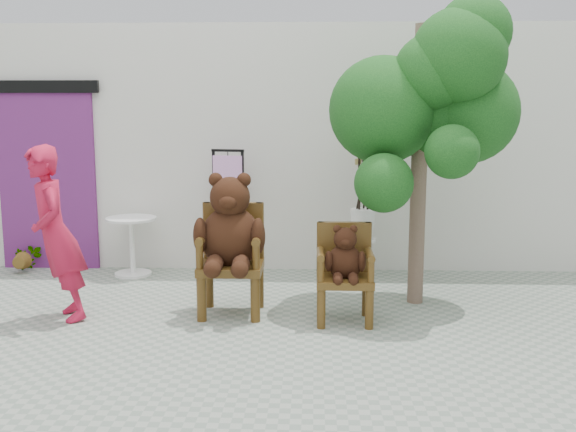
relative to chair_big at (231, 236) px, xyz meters
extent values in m
plane|color=gray|center=(0.50, -0.77, -0.78)|extent=(60.00, 60.00, 0.00)
cube|color=silver|center=(0.50, 2.33, 0.72)|extent=(9.00, 1.00, 3.00)
cube|color=#652164|center=(-2.50, 1.81, 0.32)|extent=(1.20, 0.08, 2.20)
cube|color=black|center=(-2.50, 1.77, 1.47)|extent=(1.40, 0.06, 0.15)
cylinder|color=#422B0E|center=(-0.26, -0.24, -0.57)|extent=(0.09, 0.09, 0.43)
cylinder|color=#422B0E|center=(-0.26, 0.22, -0.57)|extent=(0.09, 0.09, 0.43)
cylinder|color=#422B0E|center=(0.26, -0.24, -0.57)|extent=(0.09, 0.09, 0.43)
cylinder|color=#422B0E|center=(0.26, 0.22, -0.57)|extent=(0.09, 0.09, 0.43)
cube|color=#422B0E|center=(0.00, -0.01, -0.31)|extent=(0.62, 0.56, 0.08)
cube|color=#422B0E|center=(0.00, 0.23, 0.01)|extent=(0.58, 0.08, 0.56)
cylinder|color=#422B0E|center=(-0.27, 0.23, 0.01)|extent=(0.08, 0.08, 0.56)
cylinder|color=#422B0E|center=(-0.27, -0.24, -0.14)|extent=(0.07, 0.07, 0.26)
cylinder|color=#422B0E|center=(-0.27, -0.01, -0.01)|extent=(0.08, 0.54, 0.08)
cylinder|color=#422B0E|center=(0.27, 0.23, 0.01)|extent=(0.08, 0.08, 0.56)
cylinder|color=#422B0E|center=(0.27, -0.24, -0.14)|extent=(0.07, 0.07, 0.26)
cylinder|color=#422B0E|center=(0.27, -0.01, -0.01)|extent=(0.08, 0.54, 0.08)
ellipsoid|color=black|center=(0.00, 0.02, -0.02)|extent=(0.58, 0.50, 0.61)
sphere|color=black|center=(0.00, -0.01, 0.38)|extent=(0.39, 0.39, 0.39)
ellipsoid|color=black|center=(0.00, -0.16, 0.36)|extent=(0.18, 0.14, 0.14)
sphere|color=black|center=(-0.14, 0.00, 0.55)|extent=(0.14, 0.14, 0.14)
sphere|color=black|center=(0.14, 0.00, 0.55)|extent=(0.14, 0.14, 0.14)
ellipsoid|color=black|center=(-0.28, -0.10, 0.02)|extent=(0.14, 0.19, 0.35)
ellipsoid|color=black|center=(-0.13, -0.24, -0.22)|extent=(0.17, 0.34, 0.17)
sphere|color=black|center=(-0.13, -0.38, -0.24)|extent=(0.17, 0.17, 0.17)
ellipsoid|color=black|center=(0.28, -0.10, 0.02)|extent=(0.14, 0.19, 0.35)
ellipsoid|color=black|center=(0.13, -0.24, -0.22)|extent=(0.17, 0.34, 0.17)
sphere|color=black|center=(0.13, -0.38, -0.24)|extent=(0.17, 0.17, 0.17)
cylinder|color=#422B0E|center=(0.88, -0.40, -0.60)|extent=(0.08, 0.08, 0.37)
cylinder|color=#422B0E|center=(0.88, -0.01, -0.60)|extent=(0.08, 0.08, 0.37)
cylinder|color=#422B0E|center=(1.32, -0.40, -0.60)|extent=(0.08, 0.08, 0.37)
cylinder|color=#422B0E|center=(1.32, -0.01, -0.60)|extent=(0.08, 0.08, 0.37)
cube|color=#422B0E|center=(1.10, -0.20, -0.37)|extent=(0.53, 0.49, 0.07)
cube|color=#422B0E|center=(1.10, 0.00, -0.10)|extent=(0.50, 0.07, 0.49)
cylinder|color=#422B0E|center=(0.87, 0.00, -0.10)|extent=(0.07, 0.07, 0.49)
cylinder|color=#422B0E|center=(0.87, -0.40, -0.23)|extent=(0.06, 0.06, 0.22)
cylinder|color=#422B0E|center=(0.87, -0.20, -0.12)|extent=(0.07, 0.46, 0.07)
cylinder|color=#422B0E|center=(1.33, 0.00, -0.10)|extent=(0.07, 0.07, 0.49)
cylinder|color=#422B0E|center=(1.33, -0.40, -0.23)|extent=(0.06, 0.06, 0.22)
cylinder|color=#422B0E|center=(1.33, -0.20, -0.12)|extent=(0.07, 0.46, 0.07)
ellipsoid|color=black|center=(1.10, -0.20, -0.20)|extent=(0.33, 0.28, 0.34)
sphere|color=black|center=(1.10, -0.21, 0.02)|extent=(0.22, 0.22, 0.22)
ellipsoid|color=black|center=(1.10, -0.30, 0.01)|extent=(0.10, 0.08, 0.08)
sphere|color=black|center=(1.02, -0.21, 0.12)|extent=(0.08, 0.08, 0.08)
sphere|color=black|center=(1.18, -0.21, 0.12)|extent=(0.08, 0.08, 0.08)
ellipsoid|color=black|center=(0.95, -0.27, -0.18)|extent=(0.08, 0.11, 0.20)
ellipsoid|color=black|center=(1.03, -0.34, -0.31)|extent=(0.10, 0.19, 0.10)
sphere|color=black|center=(1.03, -0.42, -0.32)|extent=(0.09, 0.09, 0.09)
ellipsoid|color=black|center=(1.25, -0.27, -0.18)|extent=(0.08, 0.11, 0.20)
ellipsoid|color=black|center=(1.17, -0.34, -0.31)|extent=(0.10, 0.19, 0.10)
sphere|color=black|center=(1.17, -0.42, -0.32)|extent=(0.09, 0.09, 0.09)
imported|color=#BB1739|center=(-1.62, -0.25, 0.05)|extent=(0.65, 0.73, 1.67)
cylinder|color=white|center=(-1.38, 1.47, -0.09)|extent=(0.60, 0.60, 0.03)
cylinder|color=white|center=(-1.38, 1.47, -0.43)|extent=(0.06, 0.06, 0.68)
cylinder|color=white|center=(-1.38, 1.47, -0.77)|extent=(0.44, 0.44, 0.03)
cube|color=black|center=(-0.40, 1.61, -0.03)|extent=(0.04, 0.04, 1.50)
cube|color=black|center=(-0.04, 1.55, -0.03)|extent=(0.04, 0.04, 1.50)
cube|color=black|center=(-0.22, 1.58, 0.72)|extent=(0.40, 0.10, 0.03)
cube|color=black|center=(-0.22, 1.58, -0.75)|extent=(0.51, 0.43, 0.06)
cube|color=#DC98DE|center=(-0.22, 1.57, 0.40)|extent=(0.36, 0.11, 0.52)
cylinder|color=black|center=(-0.22, 1.58, 0.69)|extent=(0.01, 0.01, 0.08)
cylinder|color=white|center=(1.39, 1.53, -0.34)|extent=(0.32, 0.32, 0.03)
cylinder|color=white|center=(1.47, 1.62, -0.56)|extent=(0.03, 0.03, 0.44)
cylinder|color=white|center=(1.30, 1.62, -0.56)|extent=(0.03, 0.03, 0.44)
cylinder|color=white|center=(1.30, 1.45, -0.56)|extent=(0.03, 0.03, 0.44)
cylinder|color=white|center=(1.47, 1.45, -0.56)|extent=(0.03, 0.03, 0.44)
cylinder|color=black|center=(1.36, 1.57, 0.27)|extent=(0.17, 0.11, 0.79)
cylinder|color=olive|center=(1.33, 1.63, 0.59)|extent=(0.05, 0.04, 0.08)
cylinder|color=black|center=(1.37, 1.58, 0.27)|extent=(0.11, 0.07, 0.80)
cylinder|color=olive|center=(1.35, 1.61, 0.59)|extent=(0.04, 0.04, 0.08)
cylinder|color=black|center=(1.34, 1.53, 0.27)|extent=(0.03, 0.13, 0.80)
cylinder|color=olive|center=(1.30, 1.52, 0.59)|extent=(0.04, 0.04, 0.07)
cylinder|color=black|center=(1.37, 1.58, 0.27)|extent=(0.16, 0.09, 0.79)
cylinder|color=olive|center=(1.34, 1.63, 0.59)|extent=(0.05, 0.04, 0.08)
cylinder|color=black|center=(1.42, 1.57, 0.27)|extent=(0.08, 0.07, 0.80)
cylinder|color=olive|center=(1.43, 1.59, 0.59)|extent=(0.04, 0.04, 0.07)
cylinder|color=black|center=(1.41, 1.49, 0.27)|extent=(0.11, 0.08, 0.80)
cylinder|color=olive|center=(1.43, 1.45, 0.59)|extent=(0.04, 0.04, 0.08)
cylinder|color=brown|center=(1.87, 0.47, 0.63)|extent=(0.16, 0.16, 2.82)
sphere|color=#0F3812|center=(2.10, 0.69, 1.20)|extent=(1.10, 1.10, 1.10)
sphere|color=#0F3812|center=(1.52, 0.75, 1.19)|extent=(0.95, 0.95, 0.95)
sphere|color=#0F3812|center=(2.32, 0.29, 1.94)|extent=(0.71, 0.71, 0.71)
sphere|color=#0F3812|center=(2.35, 0.59, 1.18)|extent=(1.05, 1.05, 1.05)
sphere|color=#0F3812|center=(2.17, 0.24, 1.72)|extent=(0.91, 0.91, 0.91)
sphere|color=#0F3812|center=(1.49, 0.45, 1.21)|extent=(1.07, 1.07, 1.07)
sphere|color=#0F3812|center=(1.93, 0.28, 1.57)|extent=(0.75, 0.75, 0.75)
sphere|color=#0F3812|center=(1.46, -0.03, 0.53)|extent=(0.56, 0.56, 0.56)
sphere|color=#0F3812|center=(2.07, -0.14, 0.83)|extent=(0.50, 0.50, 0.50)
imported|color=#0F3812|center=(-2.74, 1.58, -0.60)|extent=(0.34, 0.30, 0.37)
camera|label=1|loc=(0.80, -6.37, 1.27)|focal=42.00mm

